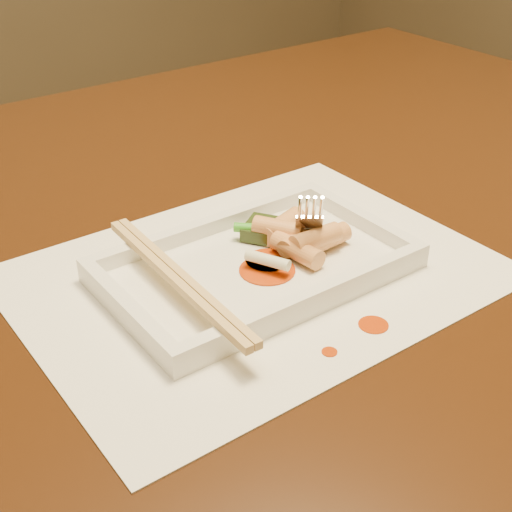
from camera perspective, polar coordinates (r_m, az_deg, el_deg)
table at (r=0.78m, az=-3.00°, el=-2.97°), size 1.40×0.90×0.75m
placemat at (r=0.62m, az=-0.00°, el=-1.48°), size 0.40×0.30×0.00m
sauce_splatter_a at (r=0.57m, az=9.37°, el=-5.45°), size 0.02×0.02×0.00m
sauce_splatter_b at (r=0.54m, az=5.90°, el=-7.63°), size 0.01×0.01×0.00m
plate_base at (r=0.62m, az=-0.00°, el=-1.11°), size 0.26×0.16×0.01m
plate_rim_far at (r=0.67m, az=-3.75°, el=2.43°), size 0.26×0.01×0.01m
plate_rim_near at (r=0.57m, az=4.43°, el=-3.39°), size 0.26×0.01×0.01m
plate_rim_left at (r=0.56m, az=-10.28°, el=-4.12°), size 0.01×0.14×0.01m
plate_rim_right at (r=0.69m, az=8.41°, el=2.95°), size 0.01×0.14×0.01m
veg_piece at (r=0.66m, az=0.40°, el=2.19°), size 0.05×0.04×0.01m
scallion_white at (r=0.60m, az=0.94°, el=-0.33°), size 0.03×0.04×0.01m
scallion_green at (r=0.65m, az=1.96°, el=2.10°), size 0.07×0.06×0.01m
chopstick_a at (r=0.57m, az=-6.65°, el=-1.86°), size 0.01×0.22×0.01m
chopstick_b at (r=0.58m, az=-5.97°, el=-1.61°), size 0.01×0.22×0.01m
fork at (r=0.63m, az=4.18°, el=7.57°), size 0.09×0.10×0.14m
sauce_blob_0 at (r=0.62m, az=0.97°, el=-0.36°), size 0.04×0.04×0.00m
sauce_blob_1 at (r=0.61m, az=0.90°, el=-1.14°), size 0.05×0.05×0.00m
rice_cake_0 at (r=0.64m, az=3.34°, el=1.23°), size 0.04×0.03×0.02m
rice_cake_1 at (r=0.66m, az=2.10°, el=2.40°), size 0.06×0.03×0.02m
rice_cake_2 at (r=0.63m, az=4.80°, el=1.40°), size 0.05×0.02×0.02m
rice_cake_3 at (r=0.62m, az=3.30°, el=0.49°), size 0.02×0.05×0.02m
rice_cake_4 at (r=0.64m, az=5.60°, el=1.35°), size 0.05×0.02×0.02m
rice_cake_5 at (r=0.64m, az=1.80°, el=2.17°), size 0.04×0.05×0.02m
rice_cake_6 at (r=0.64m, az=4.56°, el=1.62°), size 0.05×0.04×0.02m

